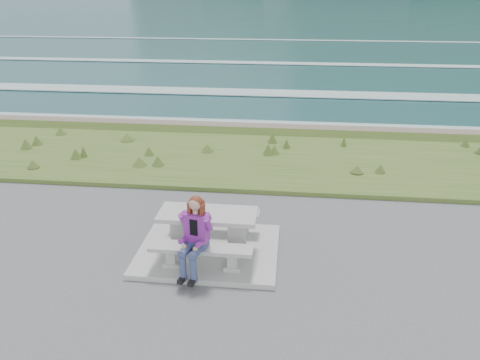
{
  "coord_description": "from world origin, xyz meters",
  "views": [
    {
      "loc": [
        1.45,
        -7.51,
        4.72
      ],
      "look_at": [
        0.46,
        1.2,
        1.01
      ],
      "focal_mm": 35.0,
      "sensor_mm": 36.0,
      "label": 1
    }
  ],
  "objects_px": {
    "bench_seaward": "(214,215)",
    "seated_woman": "(194,247)",
    "picnic_table": "(208,221)",
    "bench_landward": "(201,252)"
  },
  "relations": [
    {
      "from": "picnic_table",
      "to": "bench_seaward",
      "type": "relative_size",
      "value": 1.0
    },
    {
      "from": "bench_landward",
      "to": "bench_seaward",
      "type": "bearing_deg",
      "value": 90.0
    },
    {
      "from": "picnic_table",
      "to": "bench_landward",
      "type": "height_order",
      "value": "picnic_table"
    },
    {
      "from": "picnic_table",
      "to": "seated_woman",
      "type": "bearing_deg",
      "value": -96.67
    },
    {
      "from": "bench_seaward",
      "to": "seated_woman",
      "type": "bearing_deg",
      "value": -93.63
    },
    {
      "from": "picnic_table",
      "to": "seated_woman",
      "type": "relative_size",
      "value": 1.29
    },
    {
      "from": "bench_landward",
      "to": "bench_seaward",
      "type": "height_order",
      "value": "same"
    },
    {
      "from": "seated_woman",
      "to": "bench_landward",
      "type": "bearing_deg",
      "value": 66.07
    },
    {
      "from": "picnic_table",
      "to": "bench_seaward",
      "type": "height_order",
      "value": "picnic_table"
    },
    {
      "from": "picnic_table",
      "to": "seated_woman",
      "type": "xyz_separation_m",
      "value": [
        -0.1,
        -0.83,
        -0.07
      ]
    }
  ]
}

